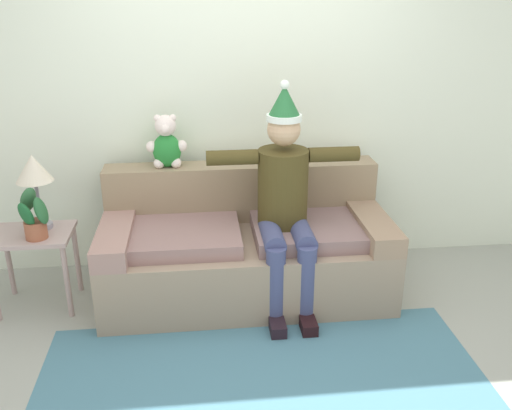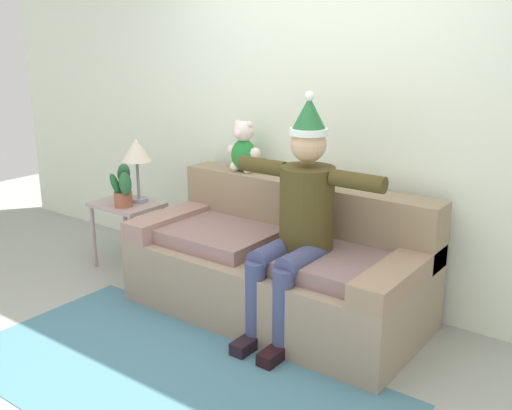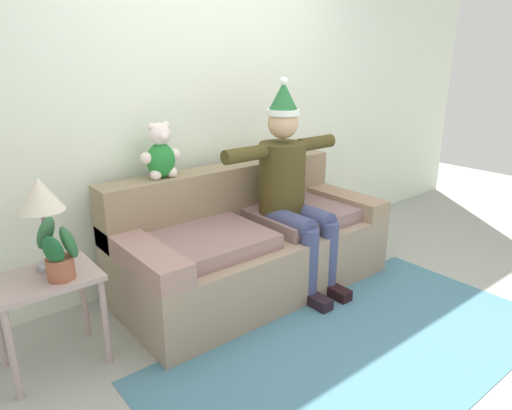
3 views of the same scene
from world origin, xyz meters
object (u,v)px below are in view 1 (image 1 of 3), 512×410
(person_seated, at_px, (285,197))
(side_table, at_px, (33,246))
(table_lamp, at_px, (34,172))
(potted_plant, at_px, (34,217))
(teddy_bear, at_px, (167,144))
(couch, at_px, (245,247))

(person_seated, distance_m, side_table, 1.72)
(table_lamp, bearing_deg, person_seated, -6.29)
(side_table, distance_m, potted_plant, 0.27)
(person_seated, bearing_deg, potted_plant, 179.65)
(side_table, height_order, table_lamp, table_lamp)
(teddy_bear, xyz_separation_m, side_table, (-0.91, -0.36, -0.58))
(person_seated, relative_size, potted_plant, 4.34)
(couch, distance_m, teddy_bear, 0.92)
(person_seated, distance_m, table_lamp, 1.65)
(couch, relative_size, table_lamp, 3.87)
(couch, bearing_deg, potted_plant, -173.41)
(couch, xyz_separation_m, table_lamp, (-1.38, 0.01, 0.61))
(person_seated, relative_size, side_table, 2.78)
(teddy_bear, relative_size, side_table, 0.70)
(couch, relative_size, person_seated, 1.30)
(couch, xyz_separation_m, person_seated, (0.25, -0.17, 0.44))
(side_table, relative_size, table_lamp, 1.07)
(person_seated, bearing_deg, side_table, 176.63)
(side_table, bearing_deg, table_lamp, 54.82)
(couch, bearing_deg, table_lamp, 179.54)
(couch, relative_size, side_table, 3.62)
(couch, distance_m, table_lamp, 1.51)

